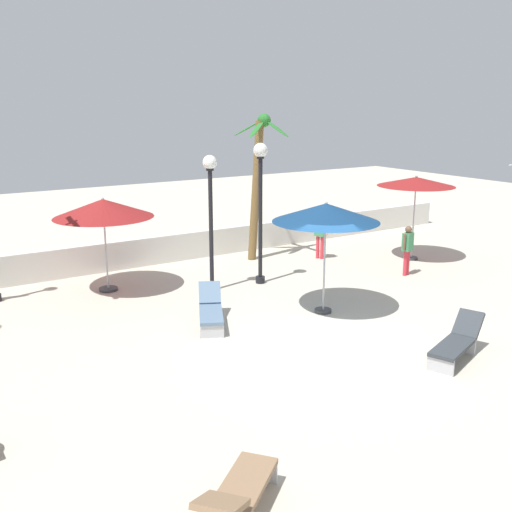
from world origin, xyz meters
The scene contains 13 objects.
ground_plane centered at (0.00, 0.00, 0.00)m, with size 56.00×56.00×0.00m, color beige.
boundary_wall centered at (0.00, 8.52, 0.47)m, with size 25.20×0.30×0.94m, color silver.
patio_umbrella_0 centered at (-2.82, 6.50, 2.40)m, with size 2.81×2.81×2.71m.
patio_umbrella_1 centered at (7.22, 4.32, 2.67)m, with size 2.59×2.59×2.91m.
patio_umbrella_2 centered at (1.25, 1.71, 2.61)m, with size 2.70×2.70×2.90m.
palm_tree_1 centered at (2.83, 7.29, 3.01)m, with size 1.96×2.03×4.92m.
lamp_post_0 centered at (-0.28, 4.90, 2.51)m, with size 0.40×0.40×3.88m.
lamp_post_1 centered at (1.29, 4.77, 2.75)m, with size 0.41×0.41×4.16m.
lounge_chair_0 centered at (-4.70, -3.97, 0.41)m, with size 1.77×1.59×0.81m.
lounge_chair_1 centered at (1.80, -2.10, 0.39)m, with size 1.96×1.17×0.84m.
lounge_chair_2 centered at (-1.62, 2.49, 0.39)m, with size 1.33×1.93×0.84m.
guest_0 centered at (4.61, 6.11, 0.96)m, with size 0.38×0.50×1.59m.
guest_1 centered at (5.62, 3.02, 0.94)m, with size 0.54×0.34×1.57m.
Camera 1 is at (-8.14, -9.81, 5.30)m, focal length 42.27 mm.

